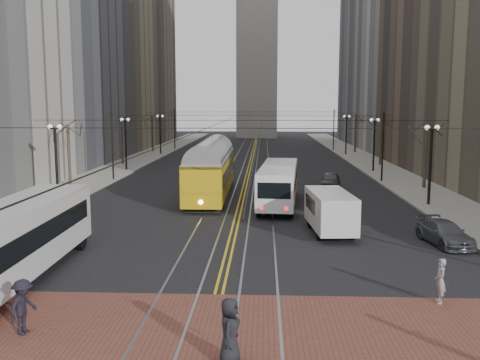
# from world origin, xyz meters

# --- Properties ---
(ground) EXTENTS (260.00, 260.00, 0.00)m
(ground) POSITION_xyz_m (0.00, 0.00, 0.00)
(ground) COLOR black
(ground) RESTS_ON ground
(sidewalk_left) EXTENTS (5.00, 140.00, 0.15)m
(sidewalk_left) POSITION_xyz_m (-15.00, 45.00, 0.07)
(sidewalk_left) COLOR gray
(sidewalk_left) RESTS_ON ground
(sidewalk_right) EXTENTS (5.00, 140.00, 0.15)m
(sidewalk_right) POSITION_xyz_m (15.00, 45.00, 0.07)
(sidewalk_right) COLOR gray
(sidewalk_right) RESTS_ON ground
(crosswalk_band) EXTENTS (25.00, 6.00, 0.01)m
(crosswalk_band) POSITION_xyz_m (0.00, -4.00, 0.01)
(crosswalk_band) COLOR brown
(crosswalk_band) RESTS_ON ground
(streetcar_rails) EXTENTS (4.80, 130.00, 0.02)m
(streetcar_rails) POSITION_xyz_m (0.00, 45.00, 0.00)
(streetcar_rails) COLOR gray
(streetcar_rails) RESTS_ON ground
(centre_lines) EXTENTS (0.42, 130.00, 0.01)m
(centre_lines) POSITION_xyz_m (0.00, 45.00, 0.01)
(centre_lines) COLOR gold
(centre_lines) RESTS_ON ground
(building_left_mid) EXTENTS (16.00, 20.00, 34.00)m
(building_left_mid) POSITION_xyz_m (-25.50, 46.00, 17.00)
(building_left_mid) COLOR slate
(building_left_mid) RESTS_ON ground
(building_left_far) EXTENTS (16.00, 20.00, 40.00)m
(building_left_far) POSITION_xyz_m (-25.50, 86.00, 20.00)
(building_left_far) COLOR brown
(building_left_far) RESTS_ON ground
(building_right_mid) EXTENTS (16.00, 20.00, 34.00)m
(building_right_mid) POSITION_xyz_m (25.50, 46.00, 17.00)
(building_right_mid) COLOR brown
(building_right_mid) RESTS_ON ground
(building_right_far) EXTENTS (16.00, 20.00, 40.00)m
(building_right_far) POSITION_xyz_m (25.50, 86.00, 20.00)
(building_right_far) COLOR slate
(building_right_far) RESTS_ON ground
(lamp_posts) EXTENTS (27.60, 57.20, 5.60)m
(lamp_posts) POSITION_xyz_m (-0.00, 28.75, 2.80)
(lamp_posts) COLOR black
(lamp_posts) RESTS_ON ground
(street_trees) EXTENTS (31.68, 53.28, 5.60)m
(street_trees) POSITION_xyz_m (0.00, 35.25, 2.80)
(street_trees) COLOR #382D23
(street_trees) RESTS_ON ground
(trolley_wires) EXTENTS (25.96, 120.00, 6.60)m
(trolley_wires) POSITION_xyz_m (0.00, 34.83, 3.77)
(trolley_wires) COLOR black
(trolley_wires) RESTS_ON ground
(transit_bus) EXTENTS (2.93, 12.76, 3.18)m
(transit_bus) POSITION_xyz_m (-8.56, 0.00, 1.59)
(transit_bus) COLOR silver
(transit_bus) RESTS_ON ground
(streetcar) EXTENTS (2.87, 15.01, 3.53)m
(streetcar) POSITION_xyz_m (-2.50, 21.44, 1.77)
(streetcar) COLOR gold
(streetcar) RESTS_ON ground
(rear_bus) EXTENTS (3.31, 11.40, 2.93)m
(rear_bus) POSITION_xyz_m (2.81, 17.90, 1.47)
(rear_bus) COLOR silver
(rear_bus) RESTS_ON ground
(cargo_van) EXTENTS (2.53, 5.56, 2.39)m
(cargo_van) POSITION_xyz_m (5.50, 9.21, 1.19)
(cargo_van) COLOR silver
(cargo_van) RESTS_ON ground
(sedan_grey) EXTENTS (2.32, 4.30, 1.39)m
(sedan_grey) POSITION_xyz_m (7.62, 26.20, 0.69)
(sedan_grey) COLOR #414549
(sedan_grey) RESTS_ON ground
(sedan_parked) EXTENTS (2.41, 4.45, 1.22)m
(sedan_parked) POSITION_xyz_m (11.24, 7.07, 0.61)
(sedan_parked) COLOR #45474D
(sedan_parked) RESTS_ON ground
(pedestrian_a) EXTENTS (0.72, 1.00, 1.90)m
(pedestrian_a) POSITION_xyz_m (0.80, -6.50, 0.96)
(pedestrian_a) COLOR black
(pedestrian_a) RESTS_ON crosswalk_band
(pedestrian_b) EXTENTS (0.43, 0.63, 1.68)m
(pedestrian_b) POSITION_xyz_m (8.26, -1.50, 0.85)
(pedestrian_b) COLOR gray
(pedestrian_b) RESTS_ON crosswalk_band
(pedestrian_d) EXTENTS (0.90, 1.28, 1.79)m
(pedestrian_d) POSITION_xyz_m (-5.92, -4.85, 0.91)
(pedestrian_d) COLOR black
(pedestrian_d) RESTS_ON crosswalk_band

